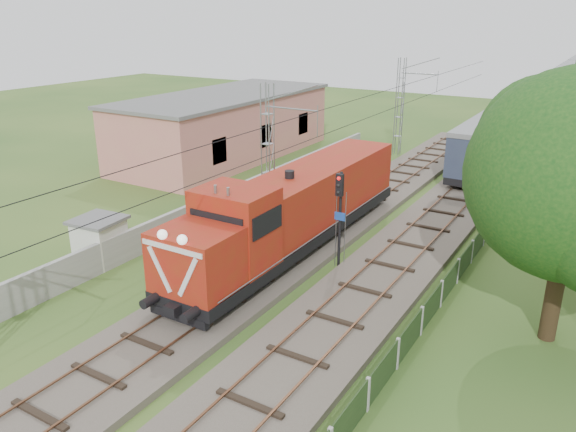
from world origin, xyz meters
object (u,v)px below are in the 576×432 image
Objects in this scene: relay_hut at (100,240)px; coach_rake at (567,77)px; locomotive at (295,209)px; signal_post at (340,204)px.

coach_rake is at bearing 80.69° from relay_hut.
signal_post is at bearing -12.75° from locomotive.
signal_post reaches higher than relay_hut.
relay_hut is at bearing -152.56° from signal_post.
signal_post is (2.74, -0.62, 0.91)m from locomotive.
signal_post is at bearing -91.84° from coach_rake.
coach_rake reaches higher than relay_hut.
signal_post is (-2.26, -70.34, 0.74)m from coach_rake.
signal_post is 1.98× the size of relay_hut.
relay_hut is at bearing -141.51° from locomotive.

